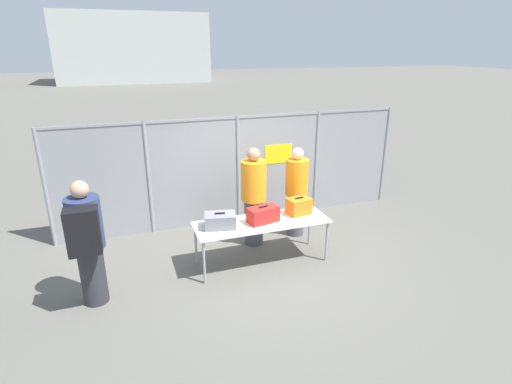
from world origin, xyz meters
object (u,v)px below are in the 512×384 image
object	(u,v)px
suitcase_red	(263,215)
utility_trailer	(246,179)
suitcase_grey	(220,221)
security_worker_far	(296,191)
traveler_hooded	(87,240)
suitcase_orange	(299,206)
inspection_table	(262,224)
security_worker_near	(254,196)

from	to	relation	value
suitcase_red	utility_trailer	world-z (taller)	suitcase_red
suitcase_grey	utility_trailer	distance (m)	3.70
security_worker_far	utility_trailer	size ratio (longest dim) A/B	0.43
traveler_hooded	suitcase_red	bearing A→B (deg)	15.88
traveler_hooded	security_worker_far	bearing A→B (deg)	26.70
suitcase_grey	utility_trailer	xyz separation A→B (m)	(1.52, 3.33, -0.50)
suitcase_orange	traveler_hooded	distance (m)	3.37
security_worker_far	utility_trailer	bearing A→B (deg)	-107.93
inspection_table	traveler_hooded	size ratio (longest dim) A/B	1.22
suitcase_orange	utility_trailer	size ratio (longest dim) A/B	0.11
suitcase_red	utility_trailer	size ratio (longest dim) A/B	0.14
security_worker_near	security_worker_far	distance (m)	0.90
suitcase_grey	suitcase_orange	bearing A→B (deg)	3.28
traveler_hooded	security_worker_far	world-z (taller)	traveler_hooded
suitcase_grey	suitcase_red	bearing A→B (deg)	-2.70
traveler_hooded	security_worker_near	xyz separation A→B (m)	(2.73, 1.02, -0.06)
security_worker_near	security_worker_far	bearing A→B (deg)	-178.29
inspection_table	suitcase_orange	distance (m)	0.75
utility_trailer	suitcase_grey	bearing A→B (deg)	-114.49
security_worker_far	utility_trailer	distance (m)	2.60
suitcase_grey	security_worker_near	size ratio (longest dim) A/B	0.30
inspection_table	suitcase_orange	xyz separation A→B (m)	(0.71, 0.10, 0.19)
inspection_table	suitcase_grey	bearing A→B (deg)	178.43
utility_trailer	traveler_hooded	bearing A→B (deg)	-133.25
security_worker_near	suitcase_grey	bearing A→B (deg)	35.76
suitcase_grey	security_worker_near	bearing A→B (deg)	40.65
traveler_hooded	security_worker_near	size ratio (longest dim) A/B	1.00
suitcase_orange	suitcase_red	bearing A→B (deg)	-170.62
suitcase_red	suitcase_orange	size ratio (longest dim) A/B	1.27
suitcase_red	traveler_hooded	size ratio (longest dim) A/B	0.30
security_worker_near	suitcase_red	bearing A→B (deg)	78.14
suitcase_red	traveler_hooded	bearing A→B (deg)	-173.55
security_worker_near	security_worker_far	size ratio (longest dim) A/B	1.05
suitcase_red	security_worker_near	distance (m)	0.73
traveler_hooded	security_worker_near	distance (m)	2.92
suitcase_grey	utility_trailer	world-z (taller)	suitcase_grey
traveler_hooded	security_worker_near	world-z (taller)	traveler_hooded
inspection_table	suitcase_orange	size ratio (longest dim) A/B	5.17
inspection_table	security_worker_far	bearing A→B (deg)	39.16
suitcase_orange	traveler_hooded	world-z (taller)	traveler_hooded
security_worker_far	security_worker_near	bearing A→B (deg)	-15.29
suitcase_grey	security_worker_near	distance (m)	1.06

